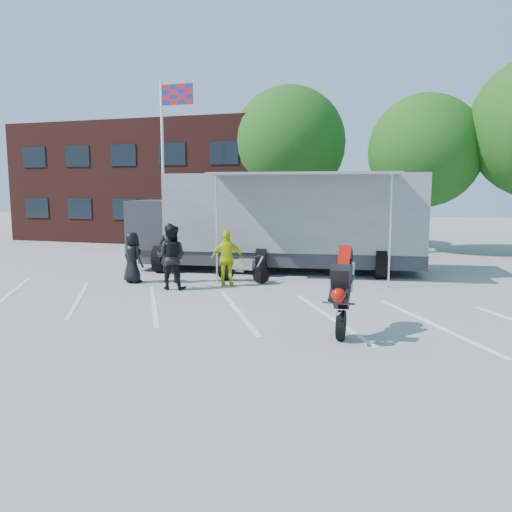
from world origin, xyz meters
The scene contains 13 objects.
ground centered at (0.00, 0.00, 0.00)m, with size 100.00×100.00×0.00m, color gray.
parking_bay_lines centered at (0.00, 1.00, 0.01)m, with size 18.00×5.00×0.01m, color white.
office_building centered at (-10.00, 18.00, 3.50)m, with size 18.00×8.00×7.00m, color #431B15.
flagpole centered at (-6.24, 10.00, 5.05)m, with size 1.61×0.12×8.00m.
tree_left centered at (-2.00, 16.00, 5.57)m, with size 6.12×6.12×8.64m.
tree_mid centered at (5.00, 15.00, 4.94)m, with size 5.44×5.44×7.68m.
transporter_truck centered at (-0.29, 7.46, 0.00)m, with size 11.54×5.56×3.67m, color gray, non-canonical shape.
parked_motorcycle centered at (-0.91, 4.82, 0.00)m, with size 0.64×1.93×1.01m, color #AEAEB3, non-canonical shape.
stunt_bike_rider centered at (3.10, -0.14, 0.00)m, with size 0.83×1.77×2.08m, color black, non-canonical shape.
spectator_leather_a centered at (-4.40, 3.62, 0.85)m, with size 0.83×0.54×1.70m, color black.
spectator_leather_b centered at (-3.21, 4.01, 1.00)m, with size 0.73×0.48×2.00m, color black.
spectator_leather_c centered at (-2.67, 3.03, 1.00)m, with size 0.97×0.76×2.01m, color black.
spectator_hivis centered at (-1.17, 3.98, 0.89)m, with size 1.05×0.44×1.79m, color #D1D60B.
Camera 1 is at (4.35, -10.91, 3.09)m, focal length 35.00 mm.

